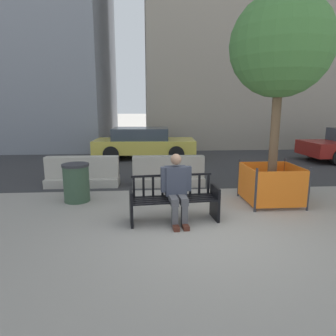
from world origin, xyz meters
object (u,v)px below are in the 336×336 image
object	(u,v)px
jersey_barrier_left	(83,174)
trash_bin	(76,182)
street_bench	(174,201)
seated_person	(177,187)
car_taxi_near	(144,143)
street_tree	(281,47)
construction_fence	(271,183)
jersey_barrier_centre	(168,173)

from	to	relation	value
jersey_barrier_left	trash_bin	distance (m)	1.42
street_bench	seated_person	distance (m)	0.30
street_bench	car_taxi_near	xyz separation A→B (m)	(-0.59, 7.38, 0.28)
street_bench	trash_bin	size ratio (longest dim) A/B	1.93
street_bench	seated_person	xyz separation A→B (m)	(0.05, -0.05, 0.29)
street_tree	construction_fence	bearing A→B (deg)	0.00
street_tree	trash_bin	world-z (taller)	street_tree
street_bench	car_taxi_near	size ratio (longest dim) A/B	0.40
seated_person	car_taxi_near	bearing A→B (deg)	94.93
seated_person	trash_bin	xyz separation A→B (m)	(-2.20, 1.47, -0.24)
jersey_barrier_centre	car_taxi_near	xyz separation A→B (m)	(-0.70, 4.67, 0.33)
street_bench	car_taxi_near	bearing A→B (deg)	94.59
jersey_barrier_centre	construction_fence	xyz separation A→B (m)	(2.22, -1.78, 0.13)
jersey_barrier_centre	street_tree	size ratio (longest dim) A/B	0.45
street_bench	construction_fence	bearing A→B (deg)	21.83
trash_bin	street_tree	bearing A→B (deg)	-6.14
seated_person	construction_fence	size ratio (longest dim) A/B	1.10
street_bench	trash_bin	bearing A→B (deg)	146.62
seated_person	trash_bin	size ratio (longest dim) A/B	1.47
street_tree	jersey_barrier_centre	bearing A→B (deg)	141.25
street_tree	car_taxi_near	distance (m)	7.59
jersey_barrier_centre	car_taxi_near	world-z (taller)	car_taxi_near
street_bench	trash_bin	world-z (taller)	trash_bin
jersey_barrier_centre	trash_bin	world-z (taller)	trash_bin
seated_person	construction_fence	world-z (taller)	seated_person
seated_person	construction_fence	distance (m)	2.50
jersey_barrier_left	trash_bin	xyz separation A→B (m)	(0.14, -1.41, 0.11)
street_bench	jersey_barrier_centre	distance (m)	2.72
seated_person	jersey_barrier_centre	size ratio (longest dim) A/B	0.65
seated_person	street_tree	world-z (taller)	street_tree
street_bench	seated_person	world-z (taller)	seated_person
trash_bin	seated_person	bearing A→B (deg)	-33.75
jersey_barrier_left	car_taxi_near	bearing A→B (deg)	69.62
jersey_barrier_centre	street_tree	xyz separation A→B (m)	(2.22, -1.78, 3.07)
seated_person	street_tree	xyz separation A→B (m)	(2.28, 0.99, 2.73)
street_tree	car_taxi_near	world-z (taller)	street_tree
jersey_barrier_centre	car_taxi_near	bearing A→B (deg)	98.56
jersey_barrier_left	car_taxi_near	xyz separation A→B (m)	(1.69, 4.56, 0.33)
car_taxi_near	street_tree	bearing A→B (deg)	-65.62
street_bench	construction_fence	size ratio (longest dim) A/B	1.44
construction_fence	car_taxi_near	distance (m)	7.08
street_tree	seated_person	bearing A→B (deg)	-156.62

